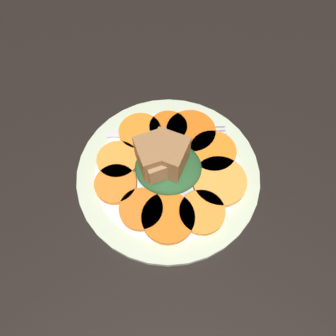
% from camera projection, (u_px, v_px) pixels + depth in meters
% --- Properties ---
extents(table_slab, '(1.20, 1.20, 0.02)m').
position_uv_depth(table_slab, '(168.00, 178.00, 0.48)').
color(table_slab, black).
rests_on(table_slab, ground).
extents(plate, '(0.26, 0.26, 0.01)m').
position_uv_depth(plate, '(168.00, 173.00, 0.46)').
color(plate, beige).
rests_on(plate, table_slab).
extents(carrot_slice_0, '(0.07, 0.07, 0.01)m').
position_uv_depth(carrot_slice_0, '(212.00, 152.00, 0.47)').
color(carrot_slice_0, orange).
rests_on(carrot_slice_0, plate).
extents(carrot_slice_1, '(0.07, 0.07, 0.01)m').
position_uv_depth(carrot_slice_1, '(191.00, 132.00, 0.48)').
color(carrot_slice_1, '#D66114').
rests_on(carrot_slice_1, plate).
extents(carrot_slice_2, '(0.06, 0.06, 0.01)m').
position_uv_depth(carrot_slice_2, '(167.00, 128.00, 0.49)').
color(carrot_slice_2, orange).
rests_on(carrot_slice_2, plate).
extents(carrot_slice_3, '(0.06, 0.06, 0.01)m').
position_uv_depth(carrot_slice_3, '(140.00, 132.00, 0.48)').
color(carrot_slice_3, orange).
rests_on(carrot_slice_3, plate).
extents(carrot_slice_4, '(0.06, 0.06, 0.01)m').
position_uv_depth(carrot_slice_4, '(118.00, 160.00, 0.46)').
color(carrot_slice_4, orange).
rests_on(carrot_slice_4, plate).
extents(carrot_slice_5, '(0.06, 0.06, 0.01)m').
position_uv_depth(carrot_slice_5, '(115.00, 184.00, 0.45)').
color(carrot_slice_5, orange).
rests_on(carrot_slice_5, plate).
extents(carrot_slice_6, '(0.06, 0.06, 0.01)m').
position_uv_depth(carrot_slice_6, '(141.00, 209.00, 0.43)').
color(carrot_slice_6, orange).
rests_on(carrot_slice_6, plate).
extents(carrot_slice_7, '(0.07, 0.07, 0.01)m').
position_uv_depth(carrot_slice_7, '(168.00, 218.00, 0.42)').
color(carrot_slice_7, orange).
rests_on(carrot_slice_7, plate).
extents(carrot_slice_8, '(0.06, 0.06, 0.01)m').
position_uv_depth(carrot_slice_8, '(202.00, 212.00, 0.43)').
color(carrot_slice_8, orange).
rests_on(carrot_slice_8, plate).
extents(carrot_slice_9, '(0.07, 0.07, 0.01)m').
position_uv_depth(carrot_slice_9, '(219.00, 181.00, 0.45)').
color(carrot_slice_9, '#F99439').
rests_on(carrot_slice_9, plate).
extents(center_pile, '(0.09, 0.08, 0.07)m').
position_uv_depth(center_pile, '(164.00, 162.00, 0.43)').
color(center_pile, '#235128').
rests_on(center_pile, plate).
extents(fork, '(0.18, 0.02, 0.00)m').
position_uv_depth(fork, '(169.00, 133.00, 0.49)').
color(fork, silver).
rests_on(fork, plate).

